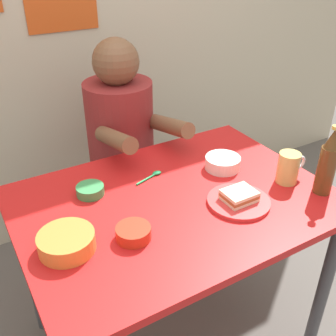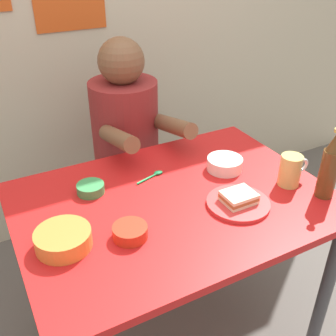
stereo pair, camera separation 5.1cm
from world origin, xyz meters
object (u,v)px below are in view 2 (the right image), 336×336
(stool, at_px, (129,195))
(sandwich, at_px, (239,197))
(beer_bottle, at_px, (330,167))
(rice_bowl_white, at_px, (225,163))
(plate_orange, at_px, (238,203))
(person_seated, at_px, (126,124))
(dining_table, at_px, (174,219))
(beer_mug, at_px, (291,170))

(stool, bearing_deg, sandwich, -82.45)
(beer_bottle, xyz_separation_m, rice_bowl_white, (-0.21, 0.32, -0.09))
(stool, height_order, rice_bowl_white, rice_bowl_white)
(plate_orange, bearing_deg, sandwich, 135.00)
(sandwich, xyz_separation_m, rice_bowl_white, (0.10, 0.22, -0.00))
(beer_bottle, bearing_deg, stool, 115.35)
(person_seated, distance_m, rice_bowl_white, 0.57)
(sandwich, distance_m, rice_bowl_white, 0.24)
(stool, height_order, beer_bottle, beer_bottle)
(dining_table, distance_m, person_seated, 0.63)
(person_seated, distance_m, plate_orange, 0.76)
(dining_table, distance_m, rice_bowl_white, 0.31)
(dining_table, distance_m, beer_mug, 0.47)
(stool, xyz_separation_m, rice_bowl_white, (0.20, -0.55, 0.42))
(person_seated, bearing_deg, sandwich, -82.34)
(beer_mug, relative_size, rice_bowl_white, 0.90)
(person_seated, distance_m, beer_bottle, 0.95)
(plate_orange, height_order, beer_bottle, beer_bottle)
(dining_table, height_order, plate_orange, plate_orange)
(stool, distance_m, rice_bowl_white, 0.72)
(plate_orange, distance_m, rice_bowl_white, 0.24)
(beer_mug, bearing_deg, beer_bottle, -62.88)
(dining_table, relative_size, rice_bowl_white, 7.86)
(plate_orange, relative_size, rice_bowl_white, 1.57)
(beer_mug, bearing_deg, sandwich, -175.39)
(beer_bottle, bearing_deg, rice_bowl_white, 123.66)
(dining_table, distance_m, stool, 0.70)
(sandwich, bearing_deg, rice_bowl_white, 66.37)
(beer_mug, distance_m, rice_bowl_white, 0.25)
(plate_orange, distance_m, sandwich, 0.02)
(person_seated, height_order, beer_mug, person_seated)
(dining_table, bearing_deg, beer_mug, -15.43)
(plate_orange, height_order, sandwich, sandwich)
(beer_bottle, bearing_deg, sandwich, 162.75)
(plate_orange, relative_size, sandwich, 2.00)
(sandwich, relative_size, rice_bowl_white, 0.79)
(stool, xyz_separation_m, beer_bottle, (0.41, -0.86, 0.51))
(beer_bottle, bearing_deg, beer_mug, 117.12)
(dining_table, height_order, stool, dining_table)
(plate_orange, relative_size, beer_bottle, 0.84)
(beer_mug, bearing_deg, person_seated, 115.41)
(sandwich, distance_m, beer_mug, 0.25)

